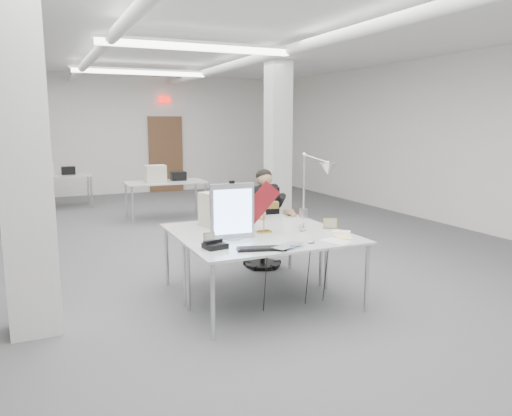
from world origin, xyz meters
The scene contains 22 objects.
room_shell centered at (0.04, 0.13, 1.69)m, with size 10.04×14.04×3.24m.
desk_main centered at (0.00, -2.50, 0.74)m, with size 1.80×0.90×0.03m, color silver.
desk_second centered at (0.00, -1.60, 0.74)m, with size 1.80×0.90×0.03m, color silver.
bg_desk_a centered at (0.20, 3.00, 0.74)m, with size 1.60×0.80×0.03m, color silver.
bg_desk_b centered at (-1.80, 5.20, 0.74)m, with size 1.60×0.80×0.03m, color silver.
office_chair centered at (0.55, -0.95, 0.49)m, with size 0.49×0.49×0.99m, color black, non-canonical shape.
seated_person centered at (0.55, -1.00, 0.90)m, with size 0.49×0.61×0.92m, color black, non-canonical shape.
monitor centered at (-0.38, -2.21, 1.05)m, with size 0.47×0.05×0.58m, color #A4A4A8.
pennant centered at (-0.10, -2.25, 1.10)m, with size 0.49×0.01×0.20m, color maroon.
keyboard centered at (-0.30, -2.75, 0.77)m, with size 0.46×0.15×0.02m, color black.
laptop centered at (-0.01, -2.84, 0.77)m, with size 0.36×0.23×0.03m, color silver.
mouse centered at (0.26, -2.73, 0.77)m, with size 0.08×0.05×0.03m, color #A5A5AA.
bankers_lamp centered at (0.04, -2.08, 0.94)m, with size 0.32×0.13×0.36m, color #C78B3E, non-canonical shape.
desk_phone centered at (-0.68, -2.52, 0.78)m, with size 0.20×0.18×0.05m, color black.
picture_frame_left centered at (-0.65, -2.24, 0.80)m, with size 0.12×0.01×0.10m, color #AF774B.
picture_frame_right centered at (0.81, -2.22, 0.82)m, with size 0.16×0.01×0.12m, color tan.
desk_clock centered at (0.46, -2.19, 0.81)m, with size 0.10×0.10×0.03m, color silver.
paper_stack_a centered at (0.54, -2.76, 0.76)m, with size 0.20×0.28×0.01m, color white.
paper_stack_b centered at (0.72, -2.62, 0.76)m, with size 0.17×0.24×0.01m, color #F9E095.
paper_stack_c centered at (0.83, -2.40, 0.76)m, with size 0.20×0.14×0.01m, color white.
beige_monitor centered at (-0.25, -1.55, 0.95)m, with size 0.42×0.40×0.40m, color beige.
architect_lamp centered at (0.85, -1.78, 1.23)m, with size 0.25×0.74×0.96m, color silver, non-canonical shape.
Camera 1 is at (-2.23, -6.94, 1.96)m, focal length 35.00 mm.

